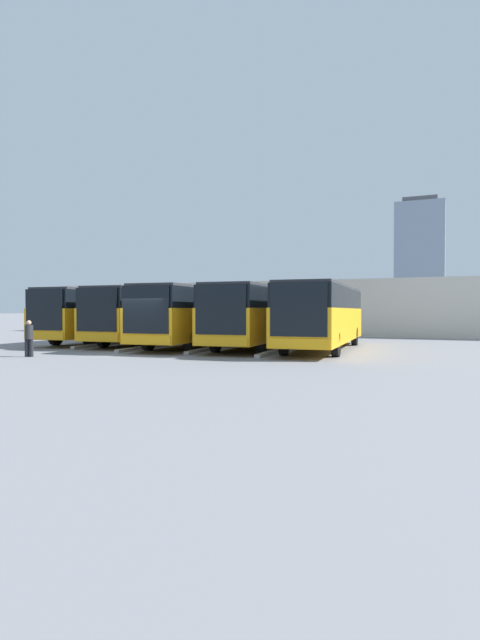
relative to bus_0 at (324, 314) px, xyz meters
name	(u,v)px	position (x,y,z in m)	size (l,w,h in m)	color
ground_plane	(144,354)	(6.92, 5.59, -1.79)	(600.00, 600.00, 0.00)	gray
bus_0	(324,314)	(0.00, 0.00, 0.00)	(3.41, 12.16, 3.20)	orange
curb_divider_0	(280,350)	(1.73, 1.78, -1.72)	(0.24, 7.50, 0.15)	#9E9E99
bus_1	(261,314)	(3.46, -0.23, 0.00)	(3.41, 12.16, 3.20)	orange
curb_divider_1	(217,347)	(5.19, 1.54, -1.72)	(0.24, 7.50, 0.15)	#9E9E99
bus_2	(200,314)	(6.92, 0.16, 0.00)	(3.41, 12.16, 3.20)	orange
curb_divider_2	(156,346)	(8.65, 1.93, -1.72)	(0.24, 7.50, 0.15)	#9E9E99
bus_3	(156,314)	(10.38, -0.81, 0.00)	(3.41, 12.16, 3.20)	orange
curb_divider_3	(114,343)	(12.11, 0.96, -1.72)	(0.24, 7.50, 0.15)	#9E9E99
bus_4	(110,313)	(13.84, -0.96, 0.00)	(3.41, 12.16, 3.20)	orange
pedestrian	(29,337)	(10.62, 8.70, -0.96)	(0.45, 0.45, 1.55)	black
station_building	(292,308)	(6.92, -17.08, 0.42)	(43.77, 11.13, 4.34)	beige
office_tower	(420,259)	(6.99, -212.18, 23.47)	(20.64, 20.64, 51.73)	#7F8EA3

